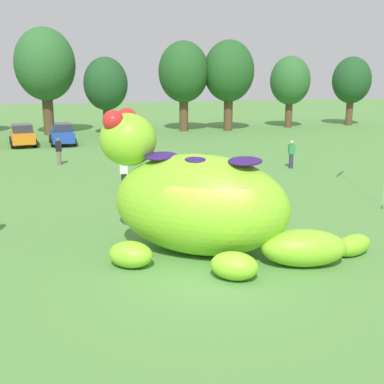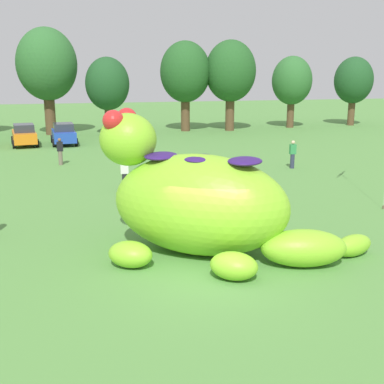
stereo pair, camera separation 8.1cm
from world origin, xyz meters
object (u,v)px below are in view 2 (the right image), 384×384
car_orange (24,135)px  spectator_wandering (293,155)px  spectator_mid_field (60,152)px  car_blue (64,134)px  spectator_by_cars (125,174)px  giant_inflatable_creature (200,203)px

car_orange → spectator_wandering: car_orange is taller
spectator_mid_field → spectator_wandering: same height
car_blue → spectator_wandering: 19.28m
car_orange → spectator_by_cars: car_orange is taller
car_orange → spectator_mid_field: bearing=-72.9°
giant_inflatable_creature → spectator_wandering: giant_inflatable_creature is taller
spectator_wandering → car_orange: bearing=140.4°
spectator_by_cars → spectator_mid_field: bearing=111.7°
car_blue → spectator_by_cars: size_ratio=2.46×
spectator_mid_field → spectator_by_cars: size_ratio=1.00×
giant_inflatable_creature → car_orange: (-7.42, 26.45, -0.84)m
car_blue → spectator_by_cars: (2.97, -17.07, -0.01)m
spectator_wandering → giant_inflatable_creature: bearing=-126.0°
giant_inflatable_creature → car_blue: bearing=99.4°
spectator_by_cars → car_orange: bearing=109.3°
giant_inflatable_creature → spectator_wandering: size_ratio=5.24×
giant_inflatable_creature → car_blue: (-4.38, 26.35, -0.84)m
giant_inflatable_creature → spectator_mid_field: 17.84m
giant_inflatable_creature → car_orange: giant_inflatable_creature is taller
car_orange → spectator_by_cars: (6.00, -17.16, -0.01)m
car_blue → spectator_mid_field: (-0.19, -9.13, -0.01)m
car_blue → spectator_wandering: car_blue is taller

